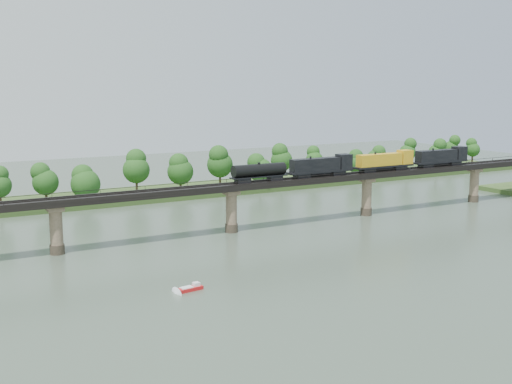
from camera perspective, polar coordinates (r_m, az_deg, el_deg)
ground at (r=125.61m, az=4.09°, el=-6.31°), size 400.00×400.00×0.00m
far_bank at (r=200.19m, az=-9.38°, el=-0.17°), size 300.00×24.00×1.60m
bridge at (r=149.59m, az=-2.20°, el=-1.54°), size 236.00×30.00×11.50m
bridge_superstructure at (r=148.49m, az=-2.22°, el=0.85°), size 220.00×4.90×0.75m
far_treeline at (r=192.18m, az=-11.29°, el=1.79°), size 289.06×17.54×13.60m
freight_train at (r=169.19m, az=9.56°, el=2.55°), size 75.09×2.93×5.17m
motorboat at (r=109.68m, az=-5.84°, el=-8.49°), size 4.49×2.10×1.21m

